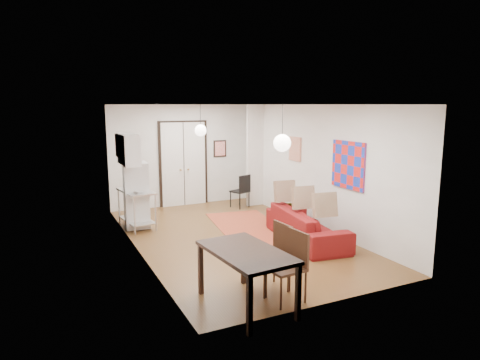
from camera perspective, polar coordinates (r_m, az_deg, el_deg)
name	(u,v)px	position (r m, az deg, el deg)	size (l,w,h in m)	color
floor	(234,237)	(9.55, -0.85, -7.64)	(7.00, 7.00, 0.00)	brown
ceiling	(233,104)	(9.10, -0.90, 10.04)	(4.20, 7.00, 0.02)	silver
wall_back	(183,155)	(12.45, -7.62, 3.26)	(4.20, 0.02, 2.90)	white
wall_front	(336,207)	(6.27, 12.62, -3.58)	(4.20, 0.02, 2.90)	white
wall_left	(136,180)	(8.57, -13.75, 0.01)	(0.02, 7.00, 2.90)	white
wall_right	(314,167)	(10.26, 9.85, 1.77)	(0.02, 7.00, 2.90)	white
double_doors	(184,164)	(12.44, -7.53, 2.10)	(1.44, 0.06, 2.50)	silver
stub_partition	(255,156)	(12.29, 2.01, 3.26)	(0.50, 0.10, 2.90)	white
wall_cabinet	(129,149)	(10.00, -14.63, 3.98)	(0.35, 1.00, 0.70)	white
painting_popart	(348,165)	(9.24, 14.23, 1.95)	(0.05, 1.00, 1.00)	red
painting_abstract	(295,149)	(10.86, 7.35, 4.14)	(0.05, 0.50, 0.60)	beige
poster_back	(220,149)	(12.81, -2.69, 4.20)	(0.40, 0.03, 0.50)	red
print_left	(118,146)	(10.46, -15.98, 4.44)	(0.03, 0.44, 0.54)	#98603F
pendant_back	(201,130)	(10.97, -5.28, 6.61)	(0.30, 0.30, 0.80)	white
pendant_front	(282,143)	(7.36, 5.64, 4.94)	(0.30, 0.30, 0.80)	white
kilim_rug	(255,232)	(9.93, 1.96, -6.92)	(1.44, 3.85, 0.01)	#C04F30
sofa	(306,225)	(9.31, 8.85, -5.99)	(0.93, 2.39, 0.70)	maroon
coffee_table	(286,212)	(10.46, 6.12, -4.30)	(0.85, 0.50, 0.37)	tan
potted_plant	(289,203)	(10.45, 6.62, -3.01)	(0.28, 0.33, 0.36)	#315D2A
kitchen_counter	(137,204)	(10.46, -13.63, -3.09)	(0.74, 1.24, 0.90)	silver
bowl	(139,192)	(10.10, -13.35, -1.53)	(0.21, 0.21, 0.05)	silver
soap_bottle	(134,185)	(10.61, -14.00, -0.63)	(0.09, 0.08, 0.19)	teal
fridge	(136,195)	(10.41, -13.67, -1.99)	(0.55, 0.55, 1.56)	silver
dining_table	(246,257)	(6.20, 0.83, -10.18)	(1.01, 1.61, 0.85)	black
dining_chair_near	(267,250)	(6.89, 3.65, -9.35)	(0.55, 0.74, 1.05)	#3A2112
dining_chair_far	(281,259)	(6.54, 5.55, -10.48)	(0.55, 0.74, 1.05)	#3A2112
black_side_chair	(238,188)	(12.22, -0.21, -1.03)	(0.56, 0.57, 0.95)	black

